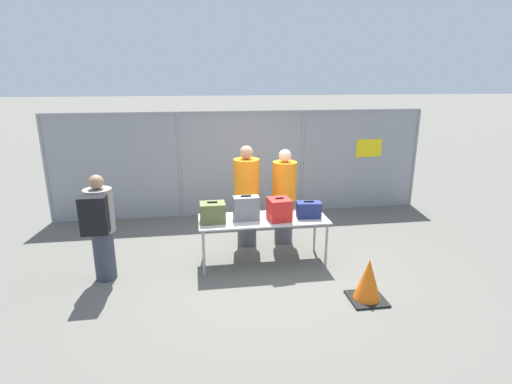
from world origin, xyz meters
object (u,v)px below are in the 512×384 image
at_px(inspection_table, 263,222).
at_px(utility_trailer, 268,172).
at_px(security_worker_near, 247,195).
at_px(security_worker_far, 284,195).
at_px(suitcase_navy, 309,210).
at_px(traffic_cone, 368,281).
at_px(suitcase_grey, 246,208).
at_px(suitcase_red, 279,209).
at_px(suitcase_olive, 213,212).
at_px(traveler_hooded, 100,225).

relative_size(inspection_table, utility_trailer, 0.63).
relative_size(security_worker_near, security_worker_far, 1.05).
bearing_deg(security_worker_far, security_worker_near, 5.85).
xyz_separation_m(suitcase_navy, traffic_cone, (0.49, -1.30, -0.62)).
height_order(inspection_table, traffic_cone, inspection_table).
distance_m(suitcase_navy, security_worker_far, 0.89).
bearing_deg(traffic_cone, suitcase_grey, 138.24).
relative_size(suitcase_red, suitcase_navy, 0.94).
distance_m(suitcase_olive, traveler_hooded, 1.66).
distance_m(suitcase_grey, suitcase_navy, 1.02).
relative_size(inspection_table, traveler_hooded, 1.27).
height_order(suitcase_olive, security_worker_near, security_worker_near).
relative_size(suitcase_grey, utility_trailer, 0.13).
height_order(inspection_table, suitcase_red, suitcase_red).
bearing_deg(security_worker_near, traveler_hooded, 25.49).
bearing_deg(security_worker_far, traffic_cone, 113.74).
bearing_deg(suitcase_navy, security_worker_near, 136.26).
bearing_deg(suitcase_grey, suitcase_olive, -177.28).
xyz_separation_m(inspection_table, utility_trailer, (0.93, 4.60, -0.30)).
relative_size(suitcase_grey, security_worker_far, 0.24).
bearing_deg(suitcase_navy, security_worker_far, 103.90).
xyz_separation_m(security_worker_far, utility_trailer, (0.40, 3.79, -0.48)).
bearing_deg(utility_trailer, traveler_hooded, -125.05).
bearing_deg(suitcase_grey, traffic_cone, -41.76).
relative_size(suitcase_red, traffic_cone, 0.63).
height_order(inspection_table, security_worker_near, security_worker_near).
height_order(traveler_hooded, security_worker_far, security_worker_far).
distance_m(traveler_hooded, security_worker_far, 3.16).
bearing_deg(suitcase_red, security_worker_near, 114.09).
bearing_deg(inspection_table, security_worker_near, 101.43).
relative_size(suitcase_grey, suitcase_navy, 1.00).
relative_size(suitcase_navy, traffic_cone, 0.67).
bearing_deg(traveler_hooded, suitcase_olive, -9.53).
xyz_separation_m(suitcase_olive, suitcase_red, (1.05, -0.06, 0.02)).
bearing_deg(traffic_cone, security_worker_near, 122.82).
relative_size(suitcase_navy, utility_trailer, 0.13).
height_order(suitcase_navy, security_worker_near, security_worker_near).
distance_m(suitcase_grey, security_worker_far, 1.15).
xyz_separation_m(suitcase_grey, security_worker_near, (0.11, 0.82, -0.02)).
xyz_separation_m(inspection_table, suitcase_olive, (-0.81, -0.03, 0.21)).
relative_size(suitcase_olive, utility_trailer, 0.12).
bearing_deg(suitcase_navy, suitcase_red, -175.17).
relative_size(suitcase_olive, security_worker_near, 0.22).
distance_m(suitcase_olive, utility_trailer, 4.97).
bearing_deg(traffic_cone, traveler_hooded, 163.01).
bearing_deg(suitcase_olive, inspection_table, 2.43).
distance_m(security_worker_near, security_worker_far, 0.69).
bearing_deg(security_worker_near, suitcase_navy, 137.48).
height_order(security_worker_far, utility_trailer, security_worker_far).
bearing_deg(security_worker_near, security_worker_far, -178.57).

